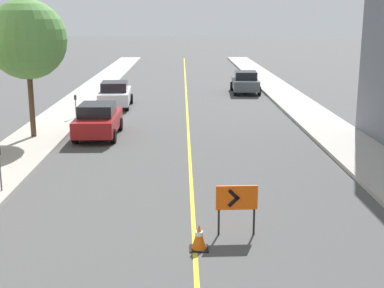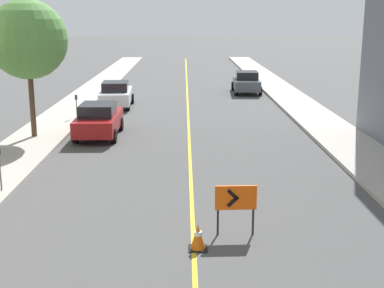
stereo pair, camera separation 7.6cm
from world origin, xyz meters
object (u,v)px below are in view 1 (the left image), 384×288
Objects in this scene: arrow_barricade_primary at (237,200)px; parked_car_curb_near at (98,120)px; parked_car_curb_mid at (115,94)px; parking_meter_far_curb at (75,101)px; traffic_cone_fifth at (199,237)px; street_tree_left_near at (27,40)px; parked_car_curb_far at (245,82)px.

parked_car_curb_near is at bearing 112.65° from arrow_barricade_primary.
parked_car_curb_near is at bearing -91.39° from parked_car_curb_mid.
arrow_barricade_primary is 12.78m from parked_car_curb_near.
parking_meter_far_curb reaches higher than arrow_barricade_primary.
traffic_cone_fifth is 14.52m from street_tree_left_near.
parked_car_curb_far is (3.24, 25.94, -0.16)m from arrow_barricade_primary.
parked_car_curb_near is at bearing 109.11° from traffic_cone_fifth.
parked_car_curb_mid is 10.64m from parked_car_curb_far.
street_tree_left_near is (-8.19, 11.04, 3.55)m from arrow_barricade_primary.
arrow_barricade_primary is at bearing -94.22° from parked_car_curb_far.
parked_car_curb_far is at bearing 81.04° from traffic_cone_fifth.
parked_car_curb_far is at bearing 31.63° from parked_car_curb_mid.
parked_car_curb_near is 0.98× the size of parked_car_curb_mid.
parked_car_curb_far is 0.72× the size of street_tree_left_near.
arrow_barricade_primary is 0.31× the size of parked_car_curb_near.
street_tree_left_near reaches higher than parked_car_curb_far.
parked_car_curb_near and parked_car_curb_mid have the same top height.
parking_meter_far_curb is at bearing -132.06° from parked_car_curb_far.
parked_car_curb_mid is (-0.22, 8.28, 0.00)m from parked_car_curb_near.
traffic_cone_fifth is at bearing -69.53° from parking_meter_far_curb.
parked_car_curb_near is at bearing 11.62° from street_tree_left_near.
parked_car_curb_near is 16.67m from parked_car_curb_far.
parked_car_curb_mid is at bearing 69.92° from parking_meter_far_curb.
traffic_cone_fifth is 0.15× the size of parked_car_curb_mid.
parked_car_curb_near is 8.28m from parked_car_curb_mid.
arrow_barricade_primary is 0.22× the size of street_tree_left_near.
parked_car_curb_far is at bearing 80.96° from arrow_barricade_primary.
traffic_cone_fifth is 21.26m from parked_car_curb_mid.
traffic_cone_fifth is 27.13m from parked_car_curb_far.
arrow_barricade_primary is at bearing 40.97° from traffic_cone_fifth.
parked_car_curb_mid and parked_car_curb_far have the same top height.
parked_car_curb_mid is 3.49× the size of parking_meter_far_curb.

